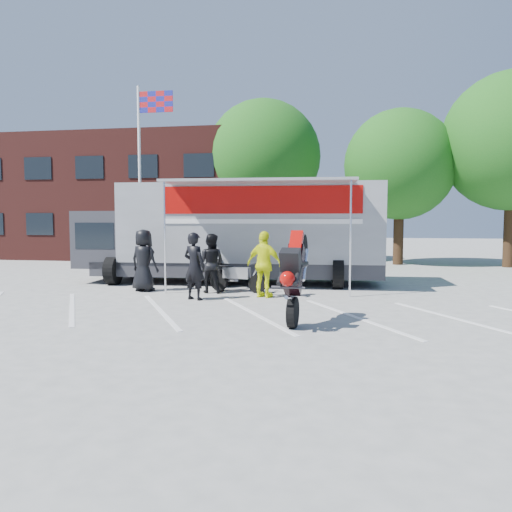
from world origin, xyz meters
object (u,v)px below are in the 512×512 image
(stunt_bike_rider, at_px, (299,321))
(spectator_leather_a, at_px, (144,260))
(transporter_truck, at_px, (238,283))
(spectator_hivis, at_px, (264,264))
(flagpole, at_px, (145,155))
(parked_motorcycle, at_px, (238,292))
(tree_mid, at_px, (400,165))
(spectator_leather_c, at_px, (211,263))
(spectator_leather_b, at_px, (194,266))
(tree_left, at_px, (263,158))

(stunt_bike_rider, bearing_deg, spectator_leather_a, 149.71)
(transporter_truck, relative_size, spectator_hivis, 5.70)
(flagpole, distance_m, stunt_bike_rider, 13.30)
(transporter_truck, bearing_deg, parked_motorcycle, -80.26)
(spectator_hivis, bearing_deg, tree_mid, -92.38)
(spectator_leather_c, relative_size, spectator_hivis, 0.95)
(parked_motorcycle, height_order, stunt_bike_rider, stunt_bike_rider)
(tree_mid, height_order, spectator_leather_b, tree_mid)
(spectator_leather_c, bearing_deg, parked_motorcycle, -153.85)
(tree_left, xyz_separation_m, spectator_leather_c, (0.25, -11.82, -4.65))
(tree_left, xyz_separation_m, spectator_leather_b, (0.15, -13.21, -4.61))
(spectator_leather_c, bearing_deg, tree_mid, -116.49)
(flagpole, relative_size, transporter_truck, 0.72)
(transporter_truck, height_order, spectator_leather_c, spectator_leather_c)
(flagpole, bearing_deg, spectator_leather_a, -68.44)
(transporter_truck, xyz_separation_m, spectator_leather_b, (-0.43, -3.85, 0.96))
(parked_motorcycle, height_order, spectator_hivis, spectator_hivis)
(spectator_leather_a, bearing_deg, stunt_bike_rider, 161.12)
(spectator_leather_a, bearing_deg, spectator_leather_c, -161.43)
(parked_motorcycle, xyz_separation_m, spectator_hivis, (0.99, -0.95, 0.97))
(parked_motorcycle, xyz_separation_m, spectator_leather_c, (-0.80, -0.30, 0.92))
(spectator_leather_b, bearing_deg, flagpole, -37.17)
(spectator_leather_a, distance_m, spectator_leather_b, 2.47)
(tree_mid, bearing_deg, spectator_leather_b, -119.29)
(stunt_bike_rider, xyz_separation_m, spectator_leather_c, (-3.09, 3.87, 0.92))
(flagpole, height_order, parked_motorcycle, flagpole)
(parked_motorcycle, relative_size, spectator_hivis, 0.98)
(transporter_truck, height_order, spectator_leather_b, spectator_leather_b)
(transporter_truck, bearing_deg, spectator_leather_c, -100.15)
(flagpole, distance_m, tree_mid, 12.31)
(spectator_leather_a, distance_m, spectator_hivis, 4.01)
(stunt_bike_rider, bearing_deg, transporter_truck, 119.21)
(transporter_truck, relative_size, parked_motorcycle, 5.79)
(spectator_hivis, bearing_deg, parked_motorcycle, -22.74)
(spectator_leather_c, bearing_deg, spectator_leather_a, 6.97)
(tree_left, bearing_deg, spectator_leather_b, -89.36)
(tree_mid, bearing_deg, parked_motorcycle, -119.51)
(spectator_leather_c, xyz_separation_m, spectator_hivis, (1.79, -0.65, 0.05))
(tree_mid, distance_m, spectator_leather_a, 14.61)
(flagpole, xyz_separation_m, transporter_truck, (4.82, -3.36, -5.05))
(tree_mid, bearing_deg, spectator_leather_a, -129.37)
(tree_left, distance_m, parked_motorcycle, 12.83)
(tree_mid, xyz_separation_m, parked_motorcycle, (-5.95, -10.52, -4.94))
(flagpole, xyz_separation_m, spectator_leather_b, (4.39, -7.21, -4.10))
(stunt_bike_rider, relative_size, spectator_leather_b, 1.15)
(flagpole, bearing_deg, tree_left, 54.72)
(parked_motorcycle, distance_m, stunt_bike_rider, 4.76)
(flagpole, xyz_separation_m, tree_left, (4.24, 6.00, 0.51))
(transporter_truck, xyz_separation_m, spectator_hivis, (1.46, -3.11, 0.97))
(tree_left, distance_m, spectator_leather_a, 12.87)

